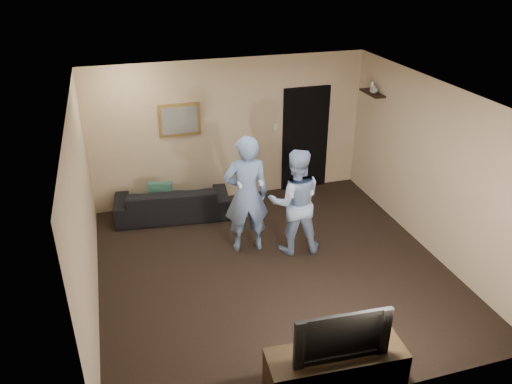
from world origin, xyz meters
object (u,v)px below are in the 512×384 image
object	(u,v)px
tv_console	(335,371)
television	(339,331)
sofa	(172,202)
wii_player_left	(246,195)
wii_player_right	(295,202)

from	to	relation	value
tv_console	television	world-z (taller)	television
sofa	wii_player_left	bearing A→B (deg)	132.08
tv_console	television	size ratio (longest dim) A/B	1.45
tv_console	sofa	bearing A→B (deg)	108.14
wii_player_right	sofa	bearing A→B (deg)	136.06
television	wii_player_left	distance (m)	2.96
sofa	wii_player_left	world-z (taller)	wii_player_left
television	sofa	bearing A→B (deg)	108.14
wii_player_right	tv_console	bearing A→B (deg)	-101.26
sofa	wii_player_right	xyz separation A→B (m)	(1.67, -1.60, 0.56)
tv_console	wii_player_right	bearing A→B (deg)	82.26
wii_player_left	wii_player_right	size ratio (longest dim) A/B	1.12
tv_console	wii_player_right	world-z (taller)	wii_player_right
wii_player_left	television	bearing A→B (deg)	-87.05
wii_player_left	sofa	bearing A→B (deg)	125.59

